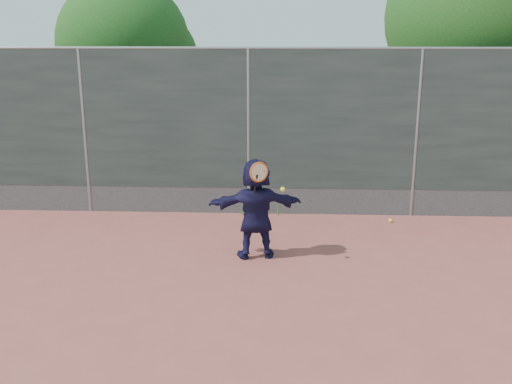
{
  "coord_description": "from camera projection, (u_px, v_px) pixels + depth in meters",
  "views": [
    {
      "loc": [
        0.6,
        -6.67,
        3.18
      ],
      "look_at": [
        0.24,
        1.33,
        1.0
      ],
      "focal_mm": 40.0,
      "sensor_mm": 36.0,
      "label": 1
    }
  ],
  "objects": [
    {
      "name": "ball_ground",
      "position": [
        390.0,
        221.0,
        10.12
      ],
      "size": [
        0.07,
        0.07,
        0.07
      ],
      "primitive_type": "sphere",
      "color": "yellow",
      "rests_on": "ground"
    },
    {
      "name": "ground",
      "position": [
        233.0,
        294.0,
        7.3
      ],
      "size": [
        80.0,
        80.0,
        0.0
      ],
      "primitive_type": "plane",
      "color": "#9E4C42",
      "rests_on": "ground"
    },
    {
      "name": "tree_right",
      "position": [
        481.0,
        22.0,
        11.72
      ],
      "size": [
        3.78,
        3.6,
        5.39
      ],
      "color": "#382314",
      "rests_on": "ground"
    },
    {
      "name": "player",
      "position": [
        256.0,
        208.0,
        8.37
      ],
      "size": [
        1.44,
        0.65,
        1.5
      ],
      "primitive_type": "imported",
      "rotation": [
        0.0,
        0.0,
        3.3
      ],
      "color": "#171438",
      "rests_on": "ground"
    },
    {
      "name": "fence",
      "position": [
        248.0,
        129.0,
        10.25
      ],
      "size": [
        20.0,
        0.06,
        3.03
      ],
      "color": "#38423D",
      "rests_on": "ground"
    },
    {
      "name": "swing_action",
      "position": [
        261.0,
        175.0,
        8.02
      ],
      "size": [
        0.51,
        0.21,
        0.51
      ],
      "color": "#D95914",
      "rests_on": "ground"
    },
    {
      "name": "weed_clump",
      "position": [
        264.0,
        208.0,
        10.51
      ],
      "size": [
        0.68,
        0.07,
        0.3
      ],
      "color": "#387226",
      "rests_on": "ground"
    },
    {
      "name": "tree_left",
      "position": [
        131.0,
        48.0,
        12.96
      ],
      "size": [
        3.15,
        3.0,
        4.53
      ],
      "color": "#382314",
      "rests_on": "ground"
    }
  ]
}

